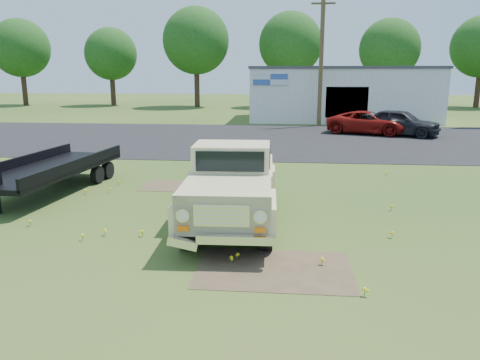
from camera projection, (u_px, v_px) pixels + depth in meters
The scene contains 15 objects.
ground at pixel (219, 220), 12.11m from camera, with size 140.00×140.00×0.00m, color #284A18.
asphalt_lot at pixel (256, 139), 26.66m from camera, with size 90.00×14.00×0.02m, color black.
dirt_patch_a at pixel (274, 270), 9.06m from camera, with size 3.00×2.00×0.01m, color #4B3C28.
dirt_patch_b at pixel (175, 186), 15.70m from camera, with size 2.20×1.60×0.01m, color #4B3C28.
commercial_building at pixel (341, 93), 37.24m from camera, with size 14.20×8.20×4.15m.
utility_pole_mid at pixel (321, 59), 32.03m from camera, with size 1.60×0.30×9.00m.
treeline_a at pixel (20, 48), 52.12m from camera, with size 6.40×6.40×9.52m.
treeline_b at pixel (111, 54), 52.29m from camera, with size 5.76×5.76×8.57m.
treeline_c at pixel (196, 41), 49.60m from camera, with size 7.04×7.04×10.47m.
treeline_d at pixel (291, 44), 49.70m from camera, with size 6.72×6.72×10.00m.
treeline_e at pixel (389, 49), 47.44m from camera, with size 6.08×6.08×9.04m.
vintage_pickup_truck at pixel (232, 184), 11.60m from camera, with size 2.19×5.64×2.05m, color beige, non-canonical shape.
flatbed_trailer at pixel (49, 165), 14.76m from camera, with size 2.11×6.32×1.72m, color black, non-canonical shape.
red_pickup at pixel (368, 123), 28.62m from camera, with size 2.29×4.96×1.38m, color maroon.
dark_sedan at pixel (400, 123), 27.86m from camera, with size 1.85×4.61×1.57m, color black.
Camera 1 is at (1.66, -11.46, 3.74)m, focal length 35.00 mm.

